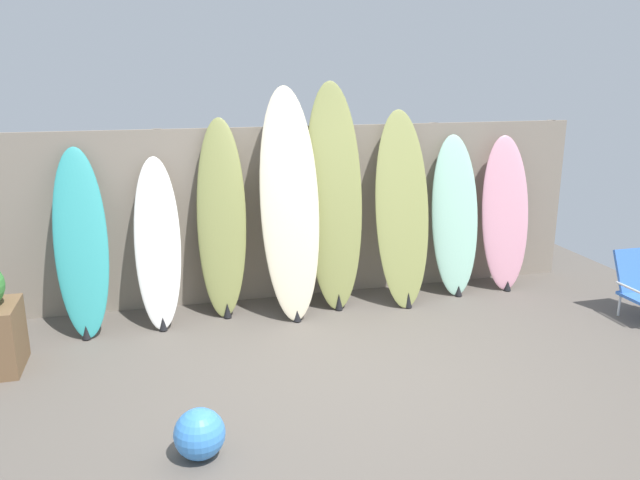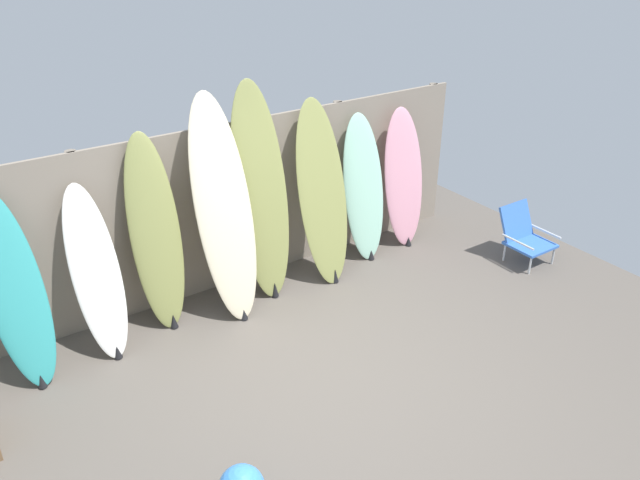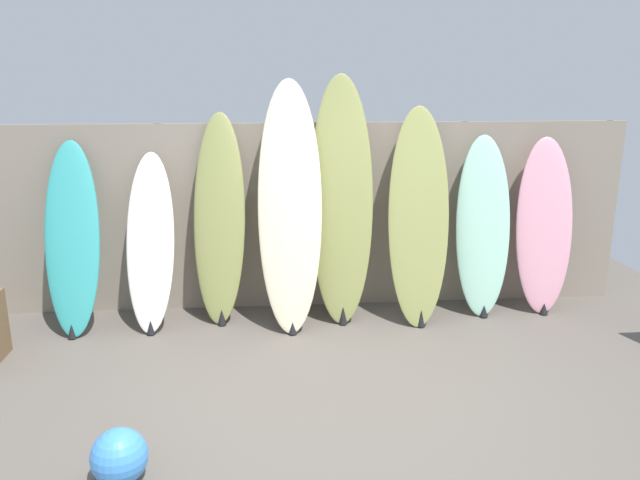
% 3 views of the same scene
% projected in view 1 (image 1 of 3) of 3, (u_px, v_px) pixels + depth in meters
% --- Properties ---
extents(ground, '(7.68, 7.68, 0.00)m').
position_uv_depth(ground, '(363.00, 379.00, 4.90)').
color(ground, '#5B544C').
extents(fence_back, '(6.08, 0.11, 1.80)m').
position_uv_depth(fence_back, '(304.00, 213.00, 6.53)').
color(fence_back, gray).
rests_on(fence_back, ground).
extents(surfboard_teal_0, '(0.51, 0.70, 1.68)m').
position_uv_depth(surfboard_teal_0, '(81.00, 243.00, 5.65)').
color(surfboard_teal_0, teal).
rests_on(surfboard_teal_0, ground).
extents(surfboard_white_1, '(0.45, 0.65, 1.57)m').
position_uv_depth(surfboard_white_1, '(158.00, 243.00, 5.85)').
color(surfboard_white_1, white).
rests_on(surfboard_white_1, ground).
extents(surfboard_olive_2, '(0.53, 0.54, 1.92)m').
position_uv_depth(surfboard_olive_2, '(222.00, 219.00, 6.04)').
color(surfboard_olive_2, olive).
rests_on(surfboard_olive_2, ground).
extents(surfboard_cream_3, '(0.60, 0.70, 2.22)m').
position_uv_depth(surfboard_cream_3, '(290.00, 204.00, 5.99)').
color(surfboard_cream_3, beige).
rests_on(surfboard_cream_3, ground).
extents(surfboard_olive_4, '(0.60, 0.53, 2.25)m').
position_uv_depth(surfboard_olive_4, '(334.00, 198.00, 6.20)').
color(surfboard_olive_4, olive).
rests_on(surfboard_olive_4, ground).
extents(surfboard_olive_5, '(0.62, 0.67, 1.97)m').
position_uv_depth(surfboard_olive_5, '(402.00, 210.00, 6.34)').
color(surfboard_olive_5, olive).
rests_on(surfboard_olive_5, ground).
extents(surfboard_seafoam_6, '(0.56, 0.51, 1.70)m').
position_uv_depth(surfboard_seafoam_6, '(455.00, 216.00, 6.64)').
color(surfboard_seafoam_6, '#9ED6BC').
rests_on(surfboard_seafoam_6, ground).
extents(surfboard_pink_7, '(0.57, 0.45, 1.67)m').
position_uv_depth(surfboard_pink_7, '(505.00, 214.00, 6.78)').
color(surfboard_pink_7, pink).
rests_on(surfboard_pink_7, ground).
extents(beach_ball, '(0.32, 0.32, 0.32)m').
position_uv_depth(beach_ball, '(200.00, 434.00, 3.87)').
color(beach_ball, '#3F8CE5').
rests_on(beach_ball, ground).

